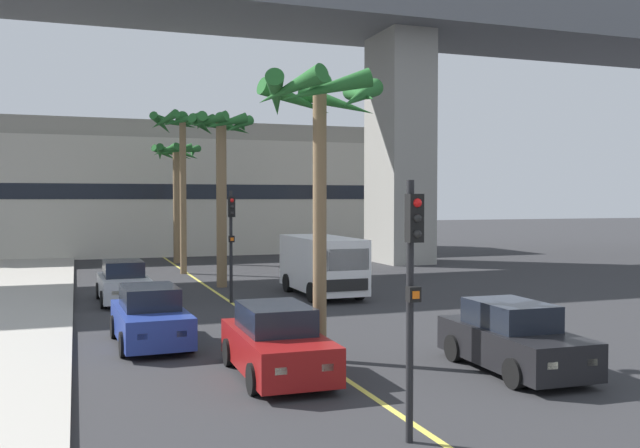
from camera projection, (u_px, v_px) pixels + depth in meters
lane_stripe_center at (231, 303)px, 26.04m from camera, size 0.14×56.00×0.01m
bridge_overpass at (201, 5)px, 38.12m from camera, size 82.77×8.00×18.07m
pier_building_backdrop at (156, 190)px, 49.65m from camera, size 34.77×8.04×9.14m
car_queue_front at (276, 343)px, 15.29m from camera, size 1.88×4.12×1.56m
car_queue_second at (513, 339)px, 15.72m from camera, size 1.92×4.15×1.56m
car_queue_third at (124, 283)px, 26.16m from camera, size 1.92×4.15×1.56m
car_queue_fourth at (150, 318)px, 18.57m from camera, size 1.95×4.16×1.56m
delivery_van at (322, 264)px, 27.89m from camera, size 2.20×5.27×2.36m
traffic_light_median_near at (412, 274)px, 10.97m from camera, size 0.24×0.37×4.20m
traffic_light_median_far at (231, 231)px, 25.87m from camera, size 0.24×0.37×4.20m
palm_tree_near_median at (321, 120)px, 16.55m from camera, size 3.24×3.26×6.95m
palm_tree_mid_median at (176, 167)px, 41.88m from camera, size 3.07×3.03×7.27m
palm_tree_far_median at (183, 138)px, 35.87m from camera, size 3.50×3.54×8.42m
palm_tree_farthest_median at (221, 151)px, 30.45m from camera, size 2.96×2.95×7.70m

